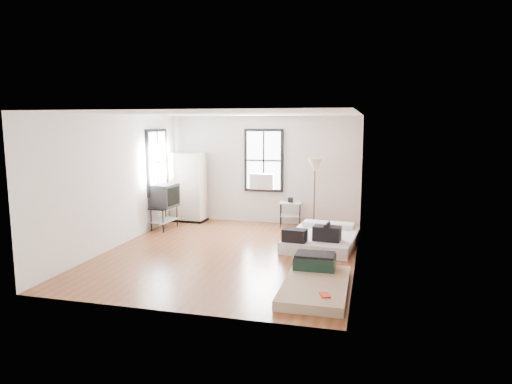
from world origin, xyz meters
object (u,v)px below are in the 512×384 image
(mattress_bare, at_px, (315,280))
(tv_stand, at_px, (164,197))
(floor_lamp, at_px, (315,168))
(side_table, at_px, (290,207))
(wardrobe, at_px, (188,187))
(mattress_main, at_px, (321,239))

(mattress_bare, distance_m, tv_stand, 5.25)
(tv_stand, bearing_deg, floor_lamp, 22.02)
(side_table, height_order, tv_stand, tv_stand)
(mattress_bare, relative_size, tv_stand, 1.68)
(wardrobe, bearing_deg, tv_stand, -98.71)
(mattress_main, distance_m, side_table, 2.04)
(mattress_bare, height_order, tv_stand, tv_stand)
(tv_stand, bearing_deg, side_table, 26.31)
(wardrobe, xyz_separation_m, side_table, (2.76, 0.07, -0.41))
(mattress_main, xyz_separation_m, floor_lamp, (-0.37, 1.69, 1.34))
(mattress_main, height_order, floor_lamp, floor_lamp)
(floor_lamp, xyz_separation_m, tv_stand, (-3.59, -1.03, -0.70))
(mattress_main, height_order, wardrobe, wardrobe)
(wardrobe, xyz_separation_m, floor_lamp, (3.37, -0.00, 0.60))
(mattress_main, xyz_separation_m, side_table, (-0.98, 1.76, 0.33))
(mattress_bare, xyz_separation_m, wardrobe, (-3.93, 4.19, 0.79))
(tv_stand, bearing_deg, mattress_bare, -31.37)
(tv_stand, bearing_deg, mattress_main, -3.47)
(wardrobe, distance_m, tv_stand, 1.06)
(side_table, bearing_deg, tv_stand, -159.62)
(mattress_bare, bearing_deg, wardrobe, 133.04)
(mattress_main, distance_m, mattress_bare, 2.51)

